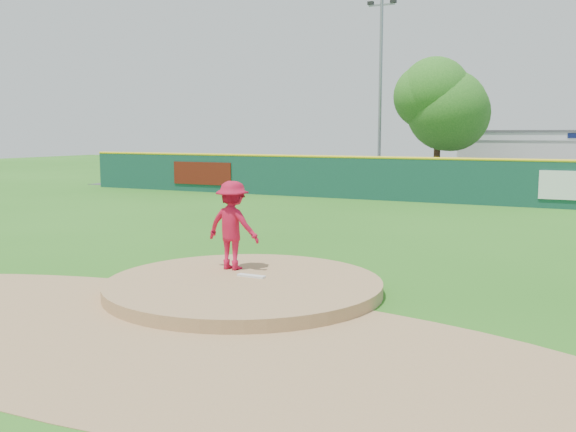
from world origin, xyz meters
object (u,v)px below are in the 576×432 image
at_px(light_pole_left, 380,84).
at_px(van, 394,176).
at_px(playground_slide, 232,172).
at_px(pitcher, 233,225).
at_px(deciduous_tree, 438,107).

bearing_deg(light_pole_left, van, -48.57).
bearing_deg(playground_slide, light_pole_left, 27.21).
bearing_deg(pitcher, light_pole_left, -75.75).
bearing_deg(pitcher, playground_slide, -56.12).
relative_size(pitcher, light_pole_left, 0.17).
bearing_deg(deciduous_tree, van, 171.93).
distance_m(pitcher, light_pole_left, 27.15).
distance_m(pitcher, van, 24.85).
distance_m(van, deciduous_tree, 4.66).
height_order(pitcher, deciduous_tree, deciduous_tree).
height_order(playground_slide, deciduous_tree, deciduous_tree).
xyz_separation_m(playground_slide, deciduous_tree, (12.00, 2.11, 3.77)).
relative_size(van, playground_slide, 1.69).
bearing_deg(van, pitcher, -151.51).
bearing_deg(deciduous_tree, playground_slide, -170.01).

